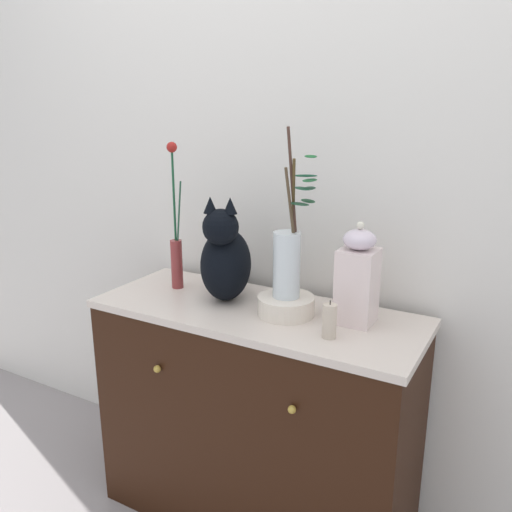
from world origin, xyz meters
name	(u,v)px	position (x,y,z in m)	size (l,w,h in m)	color
wall_back	(297,148)	(0.00, 0.29, 1.30)	(4.40, 0.08, 2.60)	silver
sideboard	(256,417)	(0.00, 0.00, 0.40)	(1.09, 0.45, 0.80)	black
cat_sitting	(225,259)	(-0.13, 0.03, 0.95)	(0.23, 0.44, 0.36)	black
vase_slim_green	(176,246)	(-0.35, 0.05, 0.96)	(0.06, 0.04, 0.52)	maroon
bowl_porcelain	(286,305)	(0.10, 0.01, 0.83)	(0.18, 0.18, 0.06)	silver
vase_glass_clear	(288,257)	(0.11, 0.01, 0.99)	(0.14, 0.12, 0.52)	silver
jar_lidded_porcelain	(357,278)	(0.32, 0.06, 0.94)	(0.11, 0.11, 0.31)	silver
candle_pillar	(329,321)	(0.29, -0.09, 0.85)	(0.04, 0.04, 0.11)	beige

